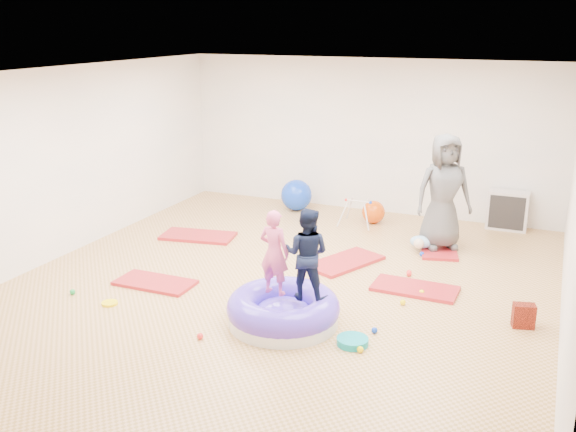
% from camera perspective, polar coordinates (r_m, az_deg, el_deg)
% --- Properties ---
extents(room, '(7.01, 8.01, 2.81)m').
position_cam_1_polar(room, '(8.23, -0.83, 2.77)').
color(room, tan).
rests_on(room, ground).
extents(gym_mat_front_left, '(1.07, 0.54, 0.04)m').
position_cam_1_polar(gym_mat_front_left, '(8.91, -11.73, -5.82)').
color(gym_mat_front_left, '#A00A2D').
rests_on(gym_mat_front_left, ground).
extents(gym_mat_mid_left, '(1.27, 0.79, 0.05)m').
position_cam_1_polar(gym_mat_mid_left, '(10.67, -7.99, -1.77)').
color(gym_mat_mid_left, '#A00A2D').
rests_on(gym_mat_mid_left, ground).
extents(gym_mat_center_back, '(1.02, 1.31, 0.05)m').
position_cam_1_polar(gym_mat_center_back, '(9.48, 5.06, -4.09)').
color(gym_mat_center_back, '#A00A2D').
rests_on(gym_mat_center_back, ground).
extents(gym_mat_right, '(1.12, 0.57, 0.05)m').
position_cam_1_polar(gym_mat_right, '(8.70, 11.21, -6.34)').
color(gym_mat_right, '#A00A2D').
rests_on(gym_mat_right, ground).
extents(gym_mat_rear_right, '(0.78, 1.16, 0.04)m').
position_cam_1_polar(gym_mat_rear_right, '(10.29, 13.22, -2.77)').
color(gym_mat_rear_right, '#A00A2D').
rests_on(gym_mat_rear_right, ground).
extents(inflatable_cushion, '(1.33, 1.33, 0.42)m').
position_cam_1_polar(inflatable_cushion, '(7.59, -0.42, -8.40)').
color(inflatable_cushion, silver).
rests_on(inflatable_cushion, ground).
extents(child_pink, '(0.40, 0.28, 1.02)m').
position_cam_1_polar(child_pink, '(7.42, -1.23, -2.89)').
color(child_pink, '#DE5481').
rests_on(child_pink, inflatable_cushion).
extents(child_navy, '(0.55, 0.44, 1.09)m').
position_cam_1_polar(child_navy, '(7.28, 1.69, -3.02)').
color(child_navy, black).
rests_on(child_navy, inflatable_cushion).
extents(adult_caregiver, '(1.03, 0.93, 1.78)m').
position_cam_1_polar(adult_caregiver, '(10.04, 13.66, 2.13)').
color(adult_caregiver, '#4B4B4B').
rests_on(adult_caregiver, gym_mat_rear_right).
extents(infant, '(0.34, 0.34, 0.20)m').
position_cam_1_polar(infant, '(10.11, 11.70, -2.30)').
color(infant, '#90BFE9').
rests_on(infant, gym_mat_rear_right).
extents(ball_pit_balls, '(4.26, 3.69, 0.07)m').
position_cam_1_polar(ball_pit_balls, '(8.29, 4.24, -7.15)').
color(ball_pit_balls, red).
rests_on(ball_pit_balls, ground).
extents(exercise_ball_blue, '(0.58, 0.58, 0.58)m').
position_cam_1_polar(exercise_ball_blue, '(12.03, 0.75, 1.87)').
color(exercise_ball_blue, '#113BC9').
rests_on(exercise_ball_blue, ground).
extents(exercise_ball_orange, '(0.40, 0.40, 0.40)m').
position_cam_1_polar(exercise_ball_orange, '(11.36, 7.60, 0.35)').
color(exercise_ball_orange, '#D54808').
rests_on(exercise_ball_orange, ground).
extents(infant_play_gym, '(0.59, 0.56, 0.45)m').
position_cam_1_polar(infant_play_gym, '(11.16, 6.23, 0.64)').
color(infant_play_gym, beige).
rests_on(infant_play_gym, ground).
extents(cube_shelf, '(0.67, 0.33, 0.67)m').
position_cam_1_polar(cube_shelf, '(11.52, 18.93, 0.47)').
color(cube_shelf, beige).
rests_on(cube_shelf, ground).
extents(balance_disc, '(0.35, 0.35, 0.08)m').
position_cam_1_polar(balance_disc, '(7.22, 5.76, -11.02)').
color(balance_disc, '#098B95').
rests_on(balance_disc, ground).
extents(backpack, '(0.28, 0.21, 0.29)m').
position_cam_1_polar(backpack, '(8.00, 20.21, -8.32)').
color(backpack, '#A6220D').
rests_on(backpack, ground).
extents(yellow_toy, '(0.21, 0.21, 0.03)m').
position_cam_1_polar(yellow_toy, '(8.44, -15.57, -7.47)').
color(yellow_toy, '#FBDD00').
rests_on(yellow_toy, ground).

